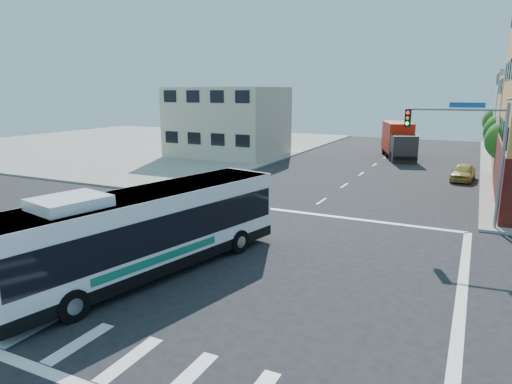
% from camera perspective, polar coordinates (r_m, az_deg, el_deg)
% --- Properties ---
extents(ground, '(120.00, 120.00, 0.00)m').
position_cam_1_polar(ground, '(20.95, -2.96, -8.79)').
color(ground, black).
rests_on(ground, ground).
extents(sidewalk_nw, '(50.00, 50.00, 0.15)m').
position_cam_1_polar(sidewalk_nw, '(68.88, -14.59, 5.88)').
color(sidewalk_nw, gray).
rests_on(sidewalk_nw, ground).
extents(building_west, '(12.06, 10.06, 8.00)m').
position_cam_1_polar(building_west, '(54.10, -3.51, 8.72)').
color(building_west, '#BEB39D').
rests_on(building_west, ground).
extents(signal_mast_ne, '(7.91, 1.13, 8.07)m').
position_cam_1_polar(signal_mast_ne, '(27.80, 25.11, 5.94)').
color(signal_mast_ne, gray).
rests_on(signal_mast_ne, ground).
extents(street_tree_a, '(3.60, 3.60, 5.53)m').
position_cam_1_polar(street_tree_a, '(45.22, 29.04, 5.89)').
color(street_tree_a, '#322112').
rests_on(street_tree_a, ground).
extents(street_tree_b, '(3.80, 3.80, 5.79)m').
position_cam_1_polar(street_tree_b, '(53.18, 28.68, 6.88)').
color(street_tree_b, '#322112').
rests_on(street_tree_b, ground).
extents(street_tree_c, '(3.40, 3.40, 5.29)m').
position_cam_1_polar(street_tree_c, '(61.17, 28.36, 7.18)').
color(street_tree_c, '#322112').
rests_on(street_tree_c, ground).
extents(street_tree_d, '(4.00, 4.00, 6.03)m').
position_cam_1_polar(street_tree_d, '(69.12, 28.18, 8.00)').
color(street_tree_d, '#322112').
rests_on(street_tree_d, ground).
extents(transit_bus, '(5.75, 13.63, 3.95)m').
position_cam_1_polar(transit_bus, '(19.62, -13.42, -4.64)').
color(transit_bus, black).
rests_on(transit_bus, ground).
extents(box_truck, '(5.27, 9.29, 4.02)m').
position_cam_1_polar(box_truck, '(55.03, 17.41, 6.09)').
color(box_truck, '#26272B').
rests_on(box_truck, ground).
extents(parked_car, '(2.12, 4.40, 1.45)m').
position_cam_1_polar(parked_car, '(43.24, 24.48, 2.26)').
color(parked_car, gold).
rests_on(parked_car, ground).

